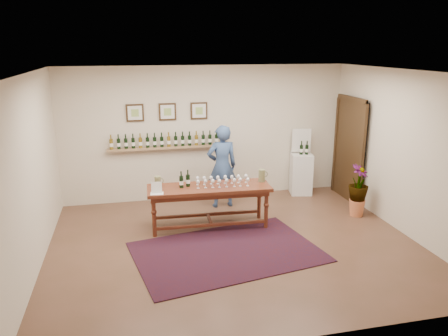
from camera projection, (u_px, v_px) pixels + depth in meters
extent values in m
plane|color=#4E3522|center=(235.00, 245.00, 7.23)|extent=(6.00, 6.00, 0.00)
plane|color=beige|center=(206.00, 133.00, 9.19)|extent=(6.00, 0.00, 6.00)
plane|color=beige|center=(295.00, 224.00, 4.50)|extent=(6.00, 0.00, 6.00)
plane|color=beige|center=(31.00, 175.00, 6.21)|extent=(0.00, 5.00, 5.00)
plane|color=beige|center=(405.00, 153.00, 7.49)|extent=(0.00, 5.00, 5.00)
plane|color=beige|center=(236.00, 72.00, 6.47)|extent=(6.00, 6.00, 0.00)
cube|color=#A07257|center=(169.00, 147.00, 9.01)|extent=(2.50, 0.16, 0.04)
cube|color=black|center=(351.00, 151.00, 9.16)|extent=(0.10, 1.00, 2.10)
cube|color=#312010|center=(349.00, 151.00, 9.15)|extent=(0.04, 1.12, 2.22)
cube|color=#312010|center=(135.00, 113.00, 8.73)|extent=(0.35, 0.03, 0.35)
cube|color=silver|center=(135.00, 113.00, 8.71)|extent=(0.28, 0.01, 0.28)
cube|color=#8DAB55|center=(135.00, 113.00, 8.71)|extent=(0.15, 0.00, 0.15)
cube|color=#312010|center=(167.00, 112.00, 8.87)|extent=(0.35, 0.03, 0.35)
cube|color=silver|center=(168.00, 112.00, 8.85)|extent=(0.28, 0.01, 0.28)
cube|color=#8DAB55|center=(168.00, 112.00, 8.85)|extent=(0.15, 0.00, 0.15)
cube|color=#312010|center=(199.00, 111.00, 9.01)|extent=(0.35, 0.03, 0.35)
cube|color=silver|center=(199.00, 111.00, 8.99)|extent=(0.28, 0.01, 0.28)
cube|color=#8DAB55|center=(199.00, 111.00, 8.99)|extent=(0.15, 0.00, 0.15)
cube|color=#45100C|center=(227.00, 252.00, 6.95)|extent=(3.15, 2.38, 0.02)
cube|color=#4E2713|center=(209.00, 188.00, 7.74)|extent=(2.21, 0.79, 0.06)
cube|color=#4E2713|center=(209.00, 192.00, 7.76)|extent=(2.08, 0.67, 0.10)
cylinder|color=#4E2713|center=(154.00, 217.00, 7.44)|extent=(0.07, 0.07, 0.71)
cylinder|color=#4E2713|center=(266.00, 210.00, 7.78)|extent=(0.07, 0.07, 0.71)
cylinder|color=#4E2713|center=(153.00, 207.00, 7.91)|extent=(0.07, 0.07, 0.71)
cylinder|color=#4E2713|center=(259.00, 200.00, 8.25)|extent=(0.07, 0.07, 0.71)
cube|color=#4E2713|center=(211.00, 225.00, 7.67)|extent=(1.98, 0.14, 0.05)
cube|color=#4E2713|center=(208.00, 215.00, 8.14)|extent=(1.98, 0.14, 0.05)
cube|color=#4E2713|center=(209.00, 220.00, 7.90)|extent=(0.07, 0.50, 0.05)
cube|color=silver|center=(157.00, 188.00, 7.35)|extent=(0.23, 0.18, 0.20)
cube|color=silver|center=(301.00, 174.00, 9.62)|extent=(0.53, 0.53, 0.89)
cube|color=silver|center=(301.00, 140.00, 9.55)|extent=(0.41, 0.11, 0.57)
cone|color=#C96E43|center=(357.00, 208.00, 8.42)|extent=(0.30, 0.30, 0.32)
imported|color=#1A3716|center=(359.00, 186.00, 8.31)|extent=(0.65, 0.65, 0.55)
imported|color=#324A76|center=(222.00, 166.00, 8.74)|extent=(0.63, 0.43, 1.68)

